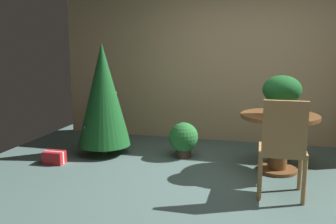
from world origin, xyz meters
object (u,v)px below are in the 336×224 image
object	(u,v)px
flower_vase	(282,92)
wooden_chair_near	(283,144)
round_dining_table	(279,134)
holiday_tree	(103,95)
potted_plant	(184,138)
gift_box_red	(54,157)

from	to	relation	value
flower_vase	wooden_chair_near	distance (m)	0.86
round_dining_table	wooden_chair_near	xyz separation A→B (m)	(0.00, -0.82, 0.09)
flower_vase	holiday_tree	bearing A→B (deg)	174.69
flower_vase	holiday_tree	world-z (taller)	holiday_tree
round_dining_table	holiday_tree	xyz separation A→B (m)	(-2.33, 0.14, 0.38)
wooden_chair_near	potted_plant	xyz separation A→B (m)	(-1.22, 1.08, -0.29)
wooden_chair_near	potted_plant	size ratio (longest dim) A/B	2.07
round_dining_table	potted_plant	distance (m)	1.26
gift_box_red	flower_vase	bearing A→B (deg)	7.15
flower_vase	gift_box_red	distance (m)	2.95
flower_vase	round_dining_table	bearing A→B (deg)	92.80
potted_plant	holiday_tree	bearing A→B (deg)	-173.57
potted_plant	round_dining_table	bearing A→B (deg)	-12.26
gift_box_red	potted_plant	size ratio (longest dim) A/B	0.55
round_dining_table	flower_vase	bearing A→B (deg)	-87.20
flower_vase	gift_box_red	world-z (taller)	flower_vase
round_dining_table	gift_box_red	xyz separation A→B (m)	(-2.78, -0.43, -0.38)
flower_vase	potted_plant	size ratio (longest dim) A/B	0.97
wooden_chair_near	gift_box_red	size ratio (longest dim) A/B	3.78
holiday_tree	potted_plant	bearing A→B (deg)	6.43
gift_box_red	holiday_tree	bearing A→B (deg)	51.44
round_dining_table	gift_box_red	world-z (taller)	round_dining_table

